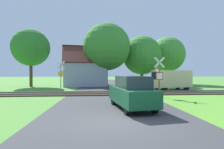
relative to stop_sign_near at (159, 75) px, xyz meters
name	(u,v)px	position (x,y,z in m)	size (l,w,h in m)	color
ground_plane	(119,121)	(-4.01, -6.50, -1.77)	(160.00, 160.00, 0.00)	#4C8433
road_asphalt	(114,110)	(-4.01, -4.50, -1.76)	(7.06, 80.00, 0.01)	#38383A
rail_track	(107,93)	(-4.01, 2.49, -1.71)	(60.00, 2.60, 0.22)	#422D1E
stop_sign_near	(159,75)	(0.00, 0.00, 0.00)	(0.88, 0.15, 3.23)	brown
crossing_sign_far	(61,74)	(-8.83, 5.32, 0.10)	(0.87, 0.19, 3.24)	#9E9EA5
house	(84,73)	(-7.14, 13.86, 0.19)	(7.51, 7.65, 6.22)	#99A3B7
tree_center	(107,47)	(-3.60, 12.65, 4.09)	(7.08, 7.08, 9.40)	#513823
tree_far	(167,54)	(7.41, 16.75, 3.48)	(6.20, 6.20, 8.35)	#513823
tree_left	(31,48)	(-14.46, 12.16, 3.79)	(5.26, 5.26, 8.20)	#513823
tree_right	(142,55)	(2.25, 14.51, 3.05)	(6.31, 6.31, 7.98)	#513823
mail_truck	(170,79)	(3.35, 5.81, -0.53)	(5.18, 2.84, 2.24)	beige
parked_car	(132,92)	(-3.02, -4.13, -0.87)	(2.22, 4.20, 1.78)	#144C2D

